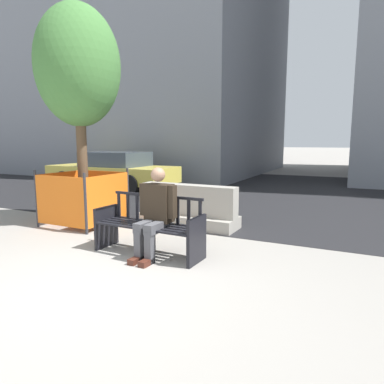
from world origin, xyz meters
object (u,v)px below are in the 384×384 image
Objects in this scene: jersey_barrier_centre at (188,209)px; street_tree at (78,67)px; seated_person at (155,211)px; car_taxi_near at (113,170)px; construction_fence at (84,196)px; street_bench at (149,228)px.

jersey_barrier_centre is 3.52m from street_tree.
seated_person reaches higher than jersey_barrier_centre.
jersey_barrier_centre is 0.42× the size of car_taxi_near.
construction_fence is 0.28× the size of car_taxi_near.
car_taxi_near is at bearing 122.70° from street_tree.
street_bench is at bearing 158.09° from seated_person.
street_bench is at bearing -24.84° from construction_fence.
street_tree reaches higher than jersey_barrier_centre.
seated_person is 1.00× the size of construction_fence.
construction_fence is (-2.42, 1.11, -0.12)m from seated_person.
car_taxi_near is at bearing 133.42° from seated_person.
construction_fence is (-2.03, -0.74, 0.23)m from jersey_barrier_centre.
jersey_barrier_centre is at bearing 20.01° from street_tree.
car_taxi_near reaches higher than construction_fence.
car_taxi_near is at bearing 132.89° from street_bench.
street_tree is 2.55m from construction_fence.
street_bench is 1.80m from jersey_barrier_centre.
street_bench is 0.40× the size of street_tree.
street_tree reaches higher than street_bench.
street_bench is 3.69m from street_tree.
car_taxi_near reaches higher than jersey_barrier_centre.
street_tree is (-2.03, -0.74, 2.77)m from jersey_barrier_centre.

